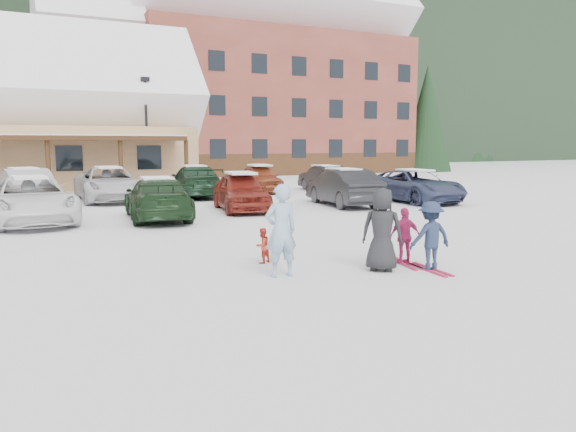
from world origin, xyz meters
name	(u,v)px	position (x,y,z in m)	size (l,w,h in m)	color
ground	(296,269)	(0.00, 0.00, 0.00)	(160.00, 160.00, 0.00)	white
forested_hillside	(43,34)	(0.00, 85.00, 19.00)	(300.00, 70.00, 38.00)	black
alpine_hotel	(247,76)	(14.27, 38.00, 8.63)	(31.48, 14.01, 21.48)	maroon
lamp_post	(146,126)	(2.08, 23.85, 3.67)	(0.50, 0.25, 6.52)	black
conifer_1	(427,104)	(30.00, 32.00, 6.26)	(4.84, 4.84, 11.22)	black
conifer_3	(142,117)	(6.00, 44.00, 5.12)	(3.96, 3.96, 9.18)	black
conifer_4	(376,110)	(34.00, 46.00, 6.54)	(5.06, 5.06, 11.73)	black
adult_skier	(281,231)	(-0.56, -0.43, 0.92)	(0.67, 0.44, 1.85)	#91B0CB
toddler_red	(262,246)	(-0.38, 0.89, 0.39)	(0.38, 0.30, 0.78)	red
child_navy	(430,236)	(2.48, -1.28, 0.72)	(0.93, 0.54, 1.44)	#1D2A45
skis_child_navy	(429,269)	(2.48, -1.28, 0.01)	(0.20, 1.40, 0.03)	#B61A43
child_magenta	(405,236)	(2.39, -0.54, 0.62)	(0.73, 0.30, 1.24)	#BE2563
skis_child_magenta	(404,263)	(2.39, -0.54, 0.01)	(0.20, 1.40, 0.03)	#B61A43
bystander_dark	(382,230)	(1.54, -0.89, 0.86)	(0.84, 0.55, 1.73)	black
parked_car_2	(31,200)	(-4.77, 9.98, 0.77)	(2.55, 5.53, 1.54)	white
parked_car_3	(158,199)	(-0.78, 9.08, 0.72)	(2.02, 4.97, 1.44)	#183118
parked_car_4	(241,192)	(2.75, 10.20, 0.75)	(1.76, 4.38, 1.49)	maroon
parked_car_5	(343,187)	(7.30, 9.97, 0.78)	(1.65, 4.73, 1.56)	black
parked_car_6	(414,186)	(11.00, 9.88, 0.72)	(2.40, 5.20, 1.44)	#343C5D
parked_car_9	(24,186)	(-4.83, 16.31, 0.78)	(1.66, 4.76, 1.57)	#BAB9BE
parked_car_10	(109,184)	(-1.33, 16.35, 0.78)	(2.58, 5.59, 1.55)	silver
parked_car_11	(195,181)	(2.79, 16.50, 0.77)	(2.14, 5.27, 1.53)	#17331F
parked_car_12	(260,179)	(6.71, 17.53, 0.74)	(1.74, 4.32, 1.47)	#A44C29
parked_car_13	(325,178)	(10.22, 16.58, 0.70)	(1.49, 4.28, 1.41)	black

